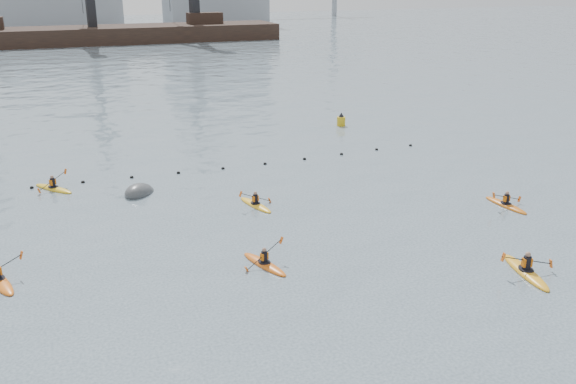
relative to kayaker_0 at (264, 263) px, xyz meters
name	(u,v)px	position (x,y,z in m)	size (l,w,h in m)	color
ground	(369,350)	(1.21, -7.58, -0.09)	(400.00, 400.00, 0.00)	#3E4F5A
float_line	(200,170)	(0.71, 14.96, -0.06)	(33.24, 0.73, 0.24)	black
barge_pier	(92,33)	(0.99, 102.42, 1.80)	(72.00, 19.30, 29.50)	black
kayaker_0	(264,263)	(0.00, 0.00, 0.00)	(2.07, 3.09, 1.22)	#CE5A13
kayaker_1	(526,271)	(10.39, -4.93, 0.02)	(2.43, 3.70, 1.20)	orange
kayaker_3	(256,204)	(2.03, 7.29, 0.00)	(2.07, 3.09, 1.19)	#F0AD1C
kayaker_4	(506,204)	(15.21, 2.06, 0.00)	(2.14, 3.16, 1.10)	#C15F12
kayaker_5	(53,188)	(-8.55, 14.47, 0.00)	(2.45, 2.92, 1.16)	gold
mooring_buoy	(140,193)	(-3.77, 11.83, -0.09)	(2.47, 1.46, 1.23)	#3C3E41
nav_buoy	(341,121)	(15.21, 23.14, 0.31)	(0.72, 0.72, 1.32)	gold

